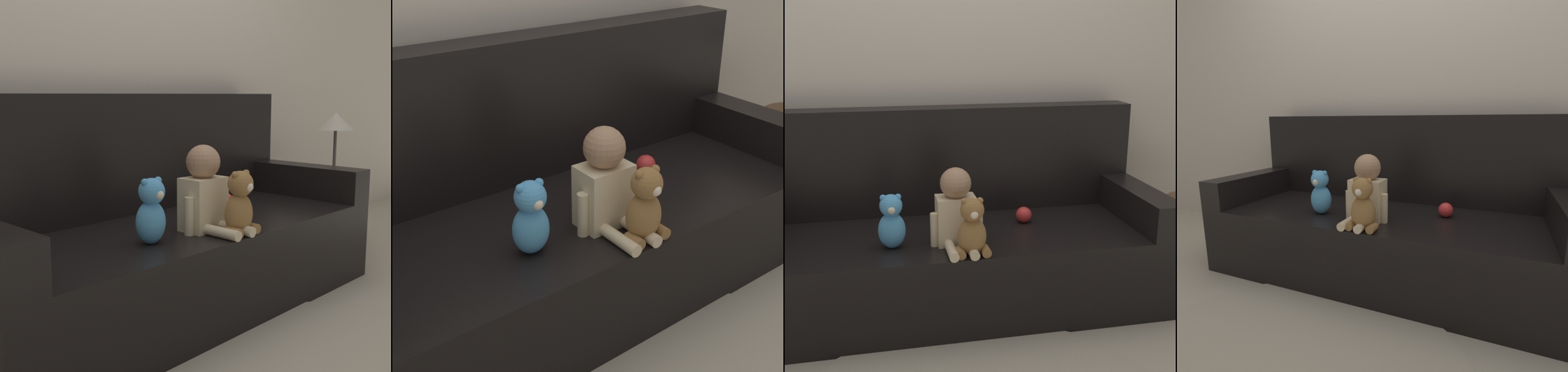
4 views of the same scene
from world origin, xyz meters
TOP-DOWN VIEW (x-y plane):
  - ground_plane at (0.00, 0.00)m, footprint 12.00×12.00m
  - wall_back at (0.00, 0.51)m, footprint 8.00×0.05m
  - couch at (0.00, 0.07)m, footprint 2.12×0.84m
  - person_baby at (-0.02, -0.21)m, footprint 0.25×0.31m
  - teddy_bear_brown at (0.02, -0.36)m, footprint 0.16×0.12m
  - plush_toy_side at (-0.32, -0.20)m, footprint 0.13×0.12m
  - toy_ball at (0.38, 0.02)m, footprint 0.08×0.08m
  - side_table at (1.36, -0.04)m, footprint 0.34×0.34m

SIDE VIEW (x-z plane):
  - ground_plane at x=0.00m, z-range 0.00..0.00m
  - couch at x=0.00m, z-range -0.17..0.83m
  - toy_ball at x=0.38m, z-range 0.41..0.50m
  - teddy_bear_brown at x=0.02m, z-range 0.40..0.67m
  - plush_toy_side at x=-0.32m, z-range 0.41..0.67m
  - person_baby at x=-0.02m, z-range 0.39..0.76m
  - side_table at x=1.36m, z-range 0.22..1.10m
  - wall_back at x=0.00m, z-range 0.00..2.60m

